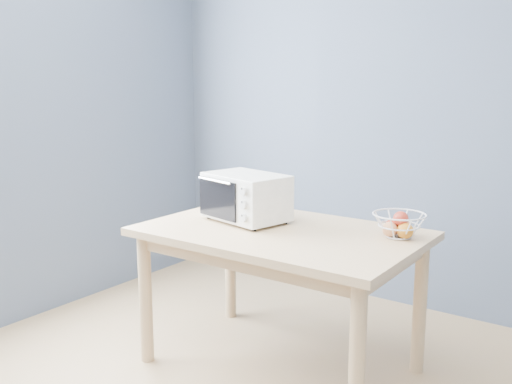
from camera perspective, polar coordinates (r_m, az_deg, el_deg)
The scene contains 4 objects.
room at distance 1.83m, azimuth -6.12°, elevation 4.82°, with size 4.01×4.51×2.61m.
dining_table at distance 2.96m, azimuth 2.47°, elevation -5.68°, with size 1.40×0.90×0.75m.
toaster_oven at distance 3.10m, azimuth -1.23°, elevation -0.40°, with size 0.50×0.39×0.26m.
fruit_basket at distance 2.85m, azimuth 14.08°, elevation -3.20°, with size 0.27×0.27×0.13m.
Camera 1 is at (1.21, -1.36, 1.49)m, focal length 40.00 mm.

